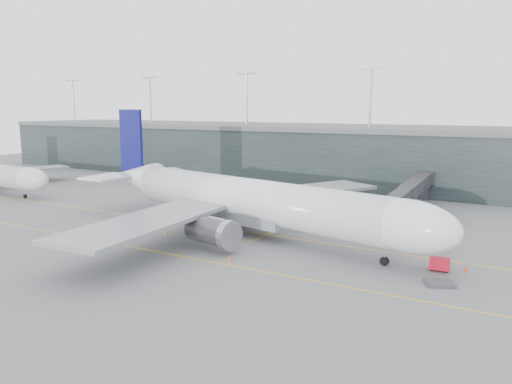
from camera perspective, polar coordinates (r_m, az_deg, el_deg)
The scene contains 17 objects.
ground at distance 85.77m, azimuth -0.47°, elevation -3.91°, with size 320.00×320.00×0.00m, color #56575B.
taxiline_a at distance 82.45m, azimuth -1.88°, elevation -4.46°, with size 160.00×0.25×0.02m, color yellow.
taxiline_b at distance 69.89m, azimuth -8.90°, elevation -7.18°, with size 160.00×0.25×0.02m, color yellow.
taxiline_lead_main at distance 101.14m, azimuth 7.76°, elevation -1.90°, with size 0.25×60.00×0.02m, color yellow.
taxiline_lead_adj at distance 150.38m, azimuth -21.69°, elevation 1.28°, with size 0.25×60.00×0.02m, color yellow.
terminal at distance 137.11m, azimuth 11.98°, elevation 4.21°, with size 240.00×36.00×29.00m.
main_aircraft at distance 79.34m, azimuth -0.98°, elevation -0.94°, with size 69.83×64.59×19.72m.
jet_bridge at distance 99.55m, azimuth 17.72°, elevation 0.35°, with size 5.71×42.79×6.43m.
gse_cart at distance 66.71m, azimuth 20.25°, elevation -7.69°, with size 2.55×1.78×1.63m.
baggage_dolly at distance 61.87m, azimuth 20.23°, elevation -9.74°, with size 3.21×2.57×0.32m, color #3A3A3F.
uld_a at distance 97.05m, azimuth -0.64°, elevation -1.67°, with size 2.70×2.44×2.03m.
uld_b at distance 96.12m, azimuth 1.71°, elevation -1.87°, with size 2.27×2.02×1.74m.
uld_c at distance 94.30m, azimuth 2.65°, elevation -2.16°, with size 1.99×1.72×1.59m.
cone_nose at distance 67.73m, azimuth 22.85°, elevation -8.07°, with size 0.47×0.47×0.75m, color red.
cone_wing_stbd at distance 66.88m, azimuth -3.06°, elevation -7.50°, with size 0.50×0.50×0.80m, color #E04E0C.
cone_wing_port at distance 90.54m, azimuth 7.94°, elevation -3.02°, with size 0.50×0.50×0.80m, color #D4510B.
cone_tail at distance 81.76m, azimuth -10.28°, elevation -4.49°, with size 0.45×0.45×0.72m, color orange.
Camera 1 is at (42.40, -71.79, 20.10)m, focal length 35.00 mm.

